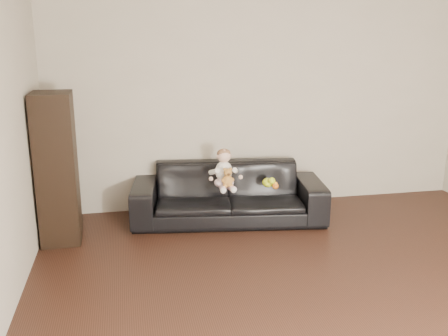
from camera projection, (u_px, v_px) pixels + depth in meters
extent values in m
plane|color=black|center=(366.00, 323.00, 3.57)|extent=(5.50, 5.50, 0.00)
plane|color=#B6AC99|center=(264.00, 97.00, 5.85)|extent=(5.00, 0.00, 5.00)
imported|color=black|center=(228.00, 193.00, 5.52)|extent=(2.19, 1.09, 0.61)
cube|color=black|center=(57.00, 168.00, 4.87)|extent=(0.38, 0.52, 1.48)
cube|color=silver|center=(56.00, 135.00, 4.79)|extent=(0.19, 0.25, 0.28)
ellipsoid|color=white|center=(224.00, 183.00, 5.38)|extent=(0.22, 0.20, 0.12)
ellipsoid|color=white|center=(224.00, 171.00, 5.36)|extent=(0.19, 0.16, 0.22)
sphere|color=beige|center=(224.00, 156.00, 5.30)|extent=(0.15, 0.15, 0.15)
ellipsoid|color=#8C603F|center=(224.00, 154.00, 5.30)|extent=(0.15, 0.15, 0.10)
cylinder|color=white|center=(222.00, 188.00, 5.24)|extent=(0.07, 0.18, 0.07)
cylinder|color=white|center=(231.00, 188.00, 5.26)|extent=(0.07, 0.18, 0.07)
sphere|color=white|center=(223.00, 191.00, 5.15)|extent=(0.06, 0.06, 0.06)
sphere|color=white|center=(233.00, 190.00, 5.17)|extent=(0.06, 0.06, 0.06)
cylinder|color=white|center=(214.00, 172.00, 5.28)|extent=(0.06, 0.15, 0.10)
cylinder|color=white|center=(235.00, 171.00, 5.33)|extent=(0.06, 0.15, 0.10)
ellipsoid|color=#B87D34|center=(228.00, 181.00, 5.23)|extent=(0.13, 0.11, 0.13)
sphere|color=#B87D34|center=(228.00, 172.00, 5.19)|extent=(0.10, 0.10, 0.09)
sphere|color=#B87D34|center=(225.00, 169.00, 5.19)|extent=(0.04, 0.04, 0.03)
sphere|color=#B87D34|center=(231.00, 169.00, 5.20)|extent=(0.04, 0.04, 0.03)
sphere|color=#593819|center=(229.00, 174.00, 5.16)|extent=(0.04, 0.04, 0.03)
ellipsoid|color=#C9E41A|center=(268.00, 183.00, 5.40)|extent=(0.17, 0.18, 0.10)
sphere|color=orange|center=(275.00, 186.00, 5.33)|extent=(0.09, 0.09, 0.07)
cylinder|color=blue|center=(268.00, 184.00, 5.49)|extent=(0.10, 0.10, 0.01)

